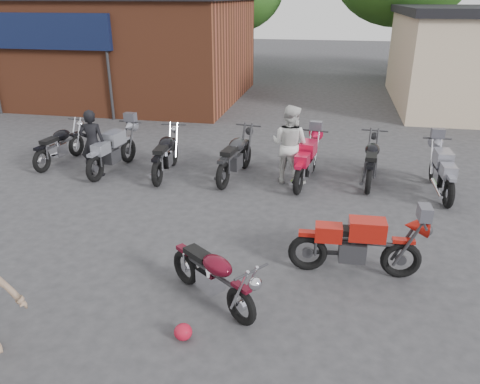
% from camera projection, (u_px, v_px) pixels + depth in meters
% --- Properties ---
extents(ground, '(90.00, 90.00, 0.00)m').
position_uv_depth(ground, '(243.00, 306.00, 6.73)').
color(ground, '#303033').
extents(brick_building, '(12.00, 8.00, 4.00)m').
position_uv_depth(brick_building, '(102.00, 49.00, 20.25)').
color(brick_building, brown).
rests_on(brick_building, ground).
extents(tree_1, '(5.92, 5.92, 7.40)m').
position_uv_depth(tree_1, '(231.00, 4.00, 26.09)').
color(tree_1, '#285115').
rests_on(tree_1, ground).
extents(vintage_motorcycle, '(1.77, 1.54, 1.03)m').
position_uv_depth(vintage_motorcycle, '(213.00, 273.00, 6.61)').
color(vintage_motorcycle, '#550A19').
rests_on(vintage_motorcycle, ground).
extents(sportbike, '(2.02, 0.75, 1.16)m').
position_uv_depth(sportbike, '(358.00, 242.00, 7.31)').
color(sportbike, '#AC170E').
rests_on(sportbike, ground).
extents(helmet, '(0.29, 0.29, 0.22)m').
position_uv_depth(helmet, '(183.00, 332.00, 6.05)').
color(helmet, '#A61127').
rests_on(helmet, ground).
extents(person_dark, '(0.68, 0.53, 1.65)m').
position_uv_depth(person_dark, '(92.00, 143.00, 11.34)').
color(person_dark, black).
rests_on(person_dark, ground).
extents(person_light, '(1.10, 0.99, 1.86)m').
position_uv_depth(person_light, '(290.00, 145.00, 10.88)').
color(person_light, silver).
rests_on(person_light, ground).
extents(row_bike_0, '(0.86, 1.99, 1.12)m').
position_uv_depth(row_bike_0, '(60.00, 143.00, 12.28)').
color(row_bike_0, black).
rests_on(row_bike_0, ground).
extents(row_bike_1, '(0.94, 2.13, 1.19)m').
position_uv_depth(row_bike_1, '(112.00, 148.00, 11.72)').
color(row_bike_1, gray).
rests_on(row_bike_1, ground).
extents(row_bike_2, '(0.84, 2.09, 1.19)m').
position_uv_depth(row_bike_2, '(165.00, 152.00, 11.47)').
color(row_bike_2, black).
rests_on(row_bike_2, ground).
extents(row_bike_3, '(1.01, 2.19, 1.22)m').
position_uv_depth(row_bike_3, '(235.00, 154.00, 11.27)').
color(row_bike_3, '#252528').
rests_on(row_bike_3, ground).
extents(row_bike_4, '(0.96, 2.10, 1.17)m').
position_uv_depth(row_bike_4, '(307.00, 159.00, 10.98)').
color(row_bike_4, red).
rests_on(row_bike_4, ground).
extents(row_bike_5, '(0.85, 2.07, 1.17)m').
position_uv_depth(row_bike_5, '(371.00, 159.00, 11.01)').
color(row_bike_5, black).
rests_on(row_bike_5, ground).
extents(row_bike_6, '(0.72, 2.03, 1.17)m').
position_uv_depth(row_bike_6, '(443.00, 169.00, 10.34)').
color(row_bike_6, gray).
rests_on(row_bike_6, ground).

